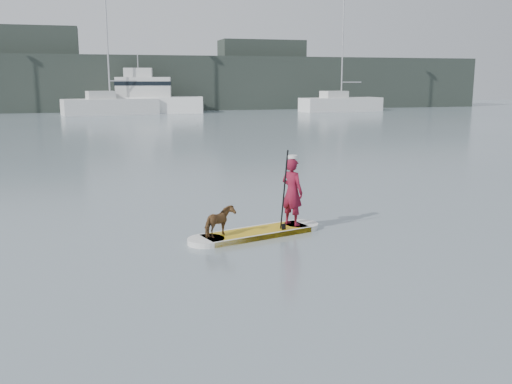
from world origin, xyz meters
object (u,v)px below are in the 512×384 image
object	(u,v)px
paddleboard	(256,233)
paddler	(292,192)
sailboat_f	(340,103)
motor_yacht_a	(149,96)
dog	(220,222)
sailboat_d	(110,105)

from	to	relation	value
paddleboard	paddler	distance (m)	1.29
sailboat_f	motor_yacht_a	xyz separation A→B (m)	(-20.35, 2.61, 0.77)
dog	motor_yacht_a	distance (m)	49.04
paddleboard	dog	distance (m)	0.99
motor_yacht_a	dog	bearing A→B (deg)	-84.31
dog	sailboat_d	world-z (taller)	sailboat_d
paddleboard	sailboat_d	size ratio (longest dim) A/B	0.24
sailboat_f	motor_yacht_a	distance (m)	20.53
paddler	sailboat_d	world-z (taller)	sailboat_d
paddleboard	dog	world-z (taller)	dog
paddler	sailboat_f	distance (m)	50.73
motor_yacht_a	sailboat_f	bearing A→B (deg)	2.23
sailboat_f	paddleboard	bearing A→B (deg)	-123.88
sailboat_f	sailboat_d	bearing A→B (deg)	169.97
paddleboard	dog	size ratio (longest dim) A/B	4.18
paddler	dog	xyz separation A→B (m)	(-1.82, -0.50, -0.46)
paddler	motor_yacht_a	size ratio (longest dim) A/B	0.15
paddler	sailboat_f	bearing A→B (deg)	-57.15
paddleboard	sailboat_d	bearing A→B (deg)	76.71
paddler	sailboat_d	bearing A→B (deg)	-28.47
motor_yacht_a	paddleboard	bearing A→B (deg)	-83.29
dog	paddler	bearing A→B (deg)	-112.95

